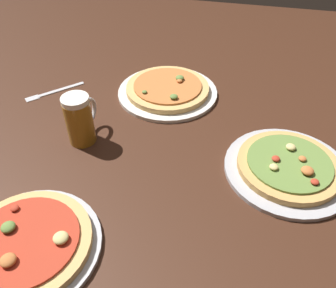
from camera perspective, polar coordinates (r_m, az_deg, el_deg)
The scene contains 6 objects.
ground_plane at distance 0.98m, azimuth 0.00°, elevation -1.54°, with size 2.40×2.40×0.03m, color #3D2114.
pizza_plate_near at distance 0.81m, azimuth -22.04°, elevation -14.96°, with size 0.31×0.31×0.05m.
pizza_plate_far at distance 1.19m, azimuth -0.06°, elevation 8.83°, with size 0.33×0.33×0.05m.
pizza_plate_side at distance 0.95m, azimuth 18.99°, elevation -3.56°, with size 0.32×0.32×0.05m.
beer_mug_dark at distance 0.99m, azimuth -14.16°, elevation 3.95°, with size 0.08×0.13×0.15m.
fork_left at distance 1.27m, azimuth -18.12°, elevation 8.15°, with size 0.15×0.16×0.01m.
Camera 1 is at (0.17, -0.70, 0.65)m, focal length 37.40 mm.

